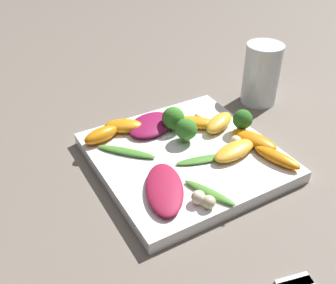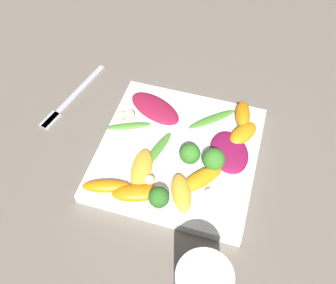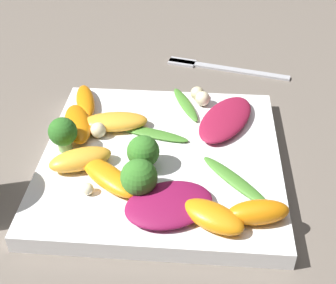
# 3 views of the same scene
# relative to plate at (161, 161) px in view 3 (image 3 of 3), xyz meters

# --- Properties ---
(ground_plane) EXTENTS (2.40, 2.40, 0.00)m
(ground_plane) POSITION_rel_plate_xyz_m (0.00, 0.00, -0.01)
(ground_plane) COLOR #6B6056
(plate) EXTENTS (0.26, 0.26, 0.02)m
(plate) POSITION_rel_plate_xyz_m (0.00, 0.00, 0.00)
(plate) COLOR white
(plate) RESTS_ON ground_plane
(fork) EXTENTS (0.18, 0.06, 0.01)m
(fork) POSITION_rel_plate_xyz_m (-0.06, -0.23, -0.01)
(fork) COLOR #B2B2B7
(fork) RESTS_ON ground_plane
(radicchio_leaf_0) EXTENTS (0.09, 0.12, 0.01)m
(radicchio_leaf_0) POSITION_rel_plate_xyz_m (-0.07, -0.06, 0.02)
(radicchio_leaf_0) COLOR maroon
(radicchio_leaf_0) RESTS_ON plate
(radicchio_leaf_1) EXTENTS (0.10, 0.09, 0.01)m
(radicchio_leaf_1) POSITION_rel_plate_xyz_m (-0.02, 0.08, 0.02)
(radicchio_leaf_1) COLOR maroon
(radicchio_leaf_1) RESTS_ON plate
(orange_segment_0) EXTENTS (0.05, 0.08, 0.02)m
(orange_segment_0) POSITION_rel_plate_xyz_m (0.10, -0.04, 0.02)
(orange_segment_0) COLOR orange
(orange_segment_0) RESTS_ON plate
(orange_segment_1) EXTENTS (0.07, 0.06, 0.02)m
(orange_segment_1) POSITION_rel_plate_xyz_m (-0.06, 0.10, 0.02)
(orange_segment_1) COLOR orange
(orange_segment_1) RESTS_ON plate
(orange_segment_2) EXTENTS (0.08, 0.07, 0.02)m
(orange_segment_2) POSITION_rel_plate_xyz_m (0.05, 0.05, 0.02)
(orange_segment_2) COLOR orange
(orange_segment_2) RESTS_ON plate
(orange_segment_3) EXTENTS (0.04, 0.08, 0.02)m
(orange_segment_3) POSITION_rel_plate_xyz_m (0.10, -0.09, 0.02)
(orange_segment_3) COLOR orange
(orange_segment_3) RESTS_ON plate
(orange_segment_4) EXTENTS (0.08, 0.04, 0.02)m
(orange_segment_4) POSITION_rel_plate_xyz_m (0.06, -0.04, 0.02)
(orange_segment_4) COLOR #FCAD33
(orange_segment_4) RESTS_ON plate
(orange_segment_5) EXTENTS (0.06, 0.04, 0.02)m
(orange_segment_5) POSITION_rel_plate_xyz_m (-0.10, 0.09, 0.02)
(orange_segment_5) COLOR orange
(orange_segment_5) RESTS_ON plate
(orange_segment_6) EXTENTS (0.07, 0.05, 0.02)m
(orange_segment_6) POSITION_rel_plate_xyz_m (0.08, 0.03, 0.02)
(orange_segment_6) COLOR #FCAD33
(orange_segment_6) RESTS_ON plate
(broccoli_floret_0) EXTENTS (0.03, 0.03, 0.04)m
(broccoli_floret_0) POSITION_rel_plate_xyz_m (0.11, -0.00, 0.03)
(broccoli_floret_0) COLOR #84AD5B
(broccoli_floret_0) RESTS_ON plate
(broccoli_floret_1) EXTENTS (0.03, 0.03, 0.04)m
(broccoli_floret_1) POSITION_rel_plate_xyz_m (0.02, 0.02, 0.03)
(broccoli_floret_1) COLOR #7A9E51
(broccoli_floret_1) RESTS_ON plate
(broccoli_floret_2) EXTENTS (0.04, 0.04, 0.04)m
(broccoli_floret_2) POSITION_rel_plate_xyz_m (0.02, 0.06, 0.03)
(broccoli_floret_2) COLOR #7A9E51
(broccoli_floret_2) RESTS_ON plate
(arugula_sprig_0) EXTENTS (0.09, 0.04, 0.01)m
(arugula_sprig_0) POSITION_rel_plate_xyz_m (0.01, -0.03, 0.01)
(arugula_sprig_0) COLOR #47842D
(arugula_sprig_0) RESTS_ON plate
(arugula_sprig_1) EXTENTS (0.07, 0.08, 0.01)m
(arugula_sprig_1) POSITION_rel_plate_xyz_m (-0.08, 0.04, 0.01)
(arugula_sprig_1) COLOR #47842D
(arugula_sprig_1) RESTS_ON plate
(arugula_sprig_2) EXTENTS (0.04, 0.08, 0.01)m
(arugula_sprig_2) POSITION_rel_plate_xyz_m (-0.02, -0.10, 0.01)
(arugula_sprig_2) COLOR #47842D
(arugula_sprig_2) RESTS_ON plate
(macadamia_nut_0) EXTENTS (0.01, 0.01, 0.01)m
(macadamia_nut_0) POSITION_rel_plate_xyz_m (0.07, 0.07, 0.02)
(macadamia_nut_0) COLOR beige
(macadamia_nut_0) RESTS_ON plate
(macadamia_nut_1) EXTENTS (0.02, 0.02, 0.02)m
(macadamia_nut_1) POSITION_rel_plate_xyz_m (-0.04, -0.10, 0.02)
(macadamia_nut_1) COLOR beige
(macadamia_nut_1) RESTS_ON plate
(macadamia_nut_2) EXTENTS (0.02, 0.02, 0.02)m
(macadamia_nut_2) POSITION_rel_plate_xyz_m (-0.04, -0.11, 0.02)
(macadamia_nut_2) COLOR beige
(macadamia_nut_2) RESTS_ON plate
(macadamia_nut_3) EXTENTS (0.02, 0.02, 0.02)m
(macadamia_nut_3) POSITION_rel_plate_xyz_m (0.07, -0.03, 0.02)
(macadamia_nut_3) COLOR beige
(macadamia_nut_3) RESTS_ON plate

